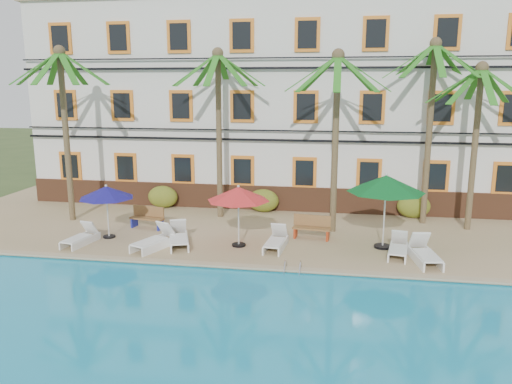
% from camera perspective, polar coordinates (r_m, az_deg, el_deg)
% --- Properties ---
extents(ground, '(100.00, 100.00, 0.00)m').
position_cam_1_polar(ground, '(17.89, -0.96, -8.32)').
color(ground, '#384C23').
rests_on(ground, ground).
extents(pool_deck, '(30.00, 12.00, 0.25)m').
position_cam_1_polar(pool_deck, '(22.55, 1.30, -3.61)').
color(pool_deck, tan).
rests_on(pool_deck, ground).
extents(swimming_pool, '(26.00, 12.00, 0.20)m').
position_cam_1_polar(swimming_pool, '(11.71, -7.45, -19.74)').
color(swimming_pool, '#1996C1').
rests_on(swimming_pool, ground).
extents(pool_coping, '(30.00, 0.35, 0.06)m').
position_cam_1_polar(pool_coping, '(16.97, -1.51, -8.49)').
color(pool_coping, tan).
rests_on(pool_coping, pool_deck).
extents(hotel_building, '(25.40, 6.44, 10.22)m').
position_cam_1_polar(hotel_building, '(26.65, 2.88, 10.27)').
color(hotel_building, silver).
rests_on(hotel_building, pool_deck).
extents(palm_a, '(4.16, 4.16, 7.65)m').
position_cam_1_polar(palm_a, '(23.44, -21.09, 8.71)').
color(palm_a, brown).
rests_on(palm_a, pool_deck).
extents(palm_b, '(4.16, 4.16, 7.60)m').
position_cam_1_polar(palm_b, '(22.53, -4.30, 9.30)').
color(palm_b, brown).
rests_on(palm_b, pool_deck).
extents(palm_c, '(4.16, 4.16, 7.39)m').
position_cam_1_polar(palm_c, '(20.38, 9.15, 8.53)').
color(palm_c, brown).
rests_on(palm_c, pool_deck).
extents(palm_d, '(4.16, 4.16, 7.93)m').
position_cam_1_polar(palm_d, '(22.63, 19.38, 9.15)').
color(palm_d, brown).
rests_on(palm_d, pool_deck).
extents(palm_e, '(4.16, 4.16, 6.93)m').
position_cam_1_polar(palm_e, '(22.33, 23.94, 7.25)').
color(palm_e, brown).
rests_on(palm_e, pool_deck).
extents(shrub_left, '(1.50, 0.90, 1.10)m').
position_cam_1_polar(shrub_left, '(25.19, -10.60, -0.54)').
color(shrub_left, '#195117').
rests_on(shrub_left, pool_deck).
extents(shrub_mid, '(1.50, 0.90, 1.10)m').
position_cam_1_polar(shrub_mid, '(23.97, 0.83, -0.98)').
color(shrub_mid, '#195117').
rests_on(shrub_mid, pool_deck).
extents(shrub_right, '(1.50, 0.90, 1.10)m').
position_cam_1_polar(shrub_right, '(23.99, 17.57, -1.55)').
color(shrub_right, '#195117').
rests_on(shrub_right, pool_deck).
extents(umbrella_blue, '(2.16, 2.16, 2.17)m').
position_cam_1_polar(umbrella_blue, '(20.52, -16.73, -0.06)').
color(umbrella_blue, black).
rests_on(umbrella_blue, pool_deck).
extents(umbrella_red, '(2.37, 2.37, 2.37)m').
position_cam_1_polar(umbrella_red, '(18.58, -2.02, -0.25)').
color(umbrella_red, black).
rests_on(umbrella_red, pool_deck).
extents(umbrella_green, '(2.86, 2.86, 2.85)m').
position_cam_1_polar(umbrella_green, '(18.88, 14.64, 0.87)').
color(umbrella_green, black).
rests_on(umbrella_green, pool_deck).
extents(lounger_a, '(0.88, 1.79, 0.81)m').
position_cam_1_polar(lounger_a, '(20.38, -19.38, -4.92)').
color(lounger_a, white).
rests_on(lounger_a, pool_deck).
extents(lounger_b, '(1.37, 2.05, 0.91)m').
position_cam_1_polar(lounger_b, '(19.15, -11.48, -5.45)').
color(lounger_b, white).
rests_on(lounger_b, pool_deck).
extents(lounger_c, '(1.29, 2.04, 0.91)m').
position_cam_1_polar(lounger_c, '(19.33, -8.82, -5.18)').
color(lounger_c, white).
rests_on(lounger_c, pool_deck).
extents(lounger_d, '(0.80, 1.85, 0.85)m').
position_cam_1_polar(lounger_d, '(18.77, 2.31, -5.63)').
color(lounger_d, white).
rests_on(lounger_d, pool_deck).
extents(lounger_e, '(0.90, 1.82, 0.82)m').
position_cam_1_polar(lounger_e, '(18.71, 15.95, -6.19)').
color(lounger_e, white).
rests_on(lounger_e, pool_deck).
extents(lounger_f, '(0.99, 2.06, 0.93)m').
position_cam_1_polar(lounger_f, '(18.31, 18.68, -6.67)').
color(lounger_f, white).
rests_on(lounger_f, pool_deck).
extents(bench_left, '(1.56, 0.76, 0.93)m').
position_cam_1_polar(bench_left, '(21.81, -12.24, -2.82)').
color(bench_left, olive).
rests_on(bench_left, pool_deck).
extents(bench_right, '(1.55, 0.66, 0.93)m').
position_cam_1_polar(bench_right, '(20.02, 6.43, -3.98)').
color(bench_right, olive).
rests_on(bench_right, pool_deck).
extents(pool_ladder, '(0.54, 0.74, 0.74)m').
position_cam_1_polar(pool_ladder, '(16.67, 4.21, -9.02)').
color(pool_ladder, silver).
rests_on(pool_ladder, ground).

